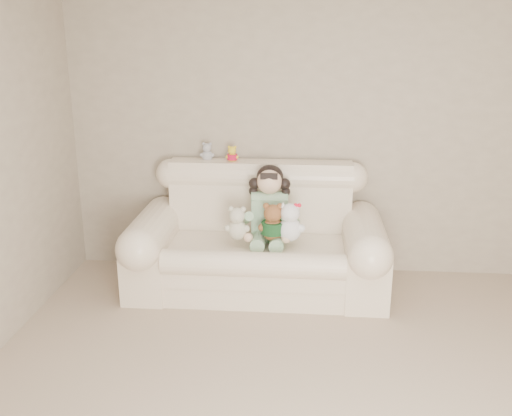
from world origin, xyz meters
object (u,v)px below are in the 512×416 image
Objects in this scene: sofa at (257,232)px; brown_teddy at (273,218)px; seated_child at (269,203)px; white_cat at (290,218)px; cream_teddy at (237,220)px.

brown_teddy is (0.14, -0.14, 0.17)m from sofa.
sofa is at bearing 110.98° from brown_teddy.
white_cat is (0.18, -0.22, -0.05)m from seated_child.
white_cat reaches higher than cream_teddy.
seated_child is at bearing 77.09° from brown_teddy.
sofa is at bearing -145.70° from seated_child.
seated_child is at bearing 40.07° from sofa.
sofa is 6.52× the size of cream_teddy.
cream_teddy is at bearing 176.98° from white_cat.
sofa is 3.27× the size of seated_child.
sofa is 0.26m from seated_child.
sofa is at bearing 62.18° from cream_teddy.
brown_teddy is 0.28m from cream_teddy.
brown_teddy is at bearing -84.91° from seated_child.
brown_teddy is (0.04, -0.22, -0.06)m from seated_child.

